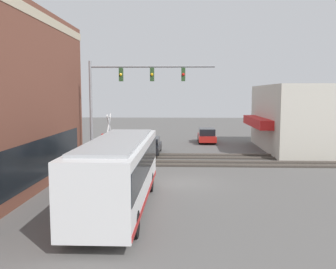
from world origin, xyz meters
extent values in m
plane|color=#605E5B|center=(0.00, 0.00, 0.00)|extent=(120.00, 120.00, 0.00)
cube|color=beige|center=(-2.56, 7.65, 9.29)|extent=(17.60, 0.36, 0.50)
cube|color=black|center=(-2.56, 7.55, 1.70)|extent=(14.61, 0.12, 2.20)
cube|color=beige|center=(13.29, -11.72, 2.99)|extent=(12.20, 8.44, 5.98)
cube|color=red|center=(13.29, -6.95, 2.60)|extent=(8.54, 1.20, 0.80)
cube|color=white|center=(-5.09, 2.80, 1.75)|extent=(10.47, 2.55, 2.65)
cube|color=black|center=(-5.09, 2.80, 2.15)|extent=(10.26, 2.59, 1.11)
cube|color=#B21E1E|center=(-5.09, 2.80, 0.59)|extent=(10.26, 2.58, 0.24)
cube|color=#A5A8AA|center=(-5.09, 2.80, 3.13)|extent=(8.90, 2.17, 0.12)
cylinder|color=black|center=(-2.05, 2.80, 0.50)|extent=(1.00, 2.57, 1.00)
cylinder|color=black|center=(-8.52, 2.80, 0.50)|extent=(1.00, 2.57, 1.00)
cylinder|color=gray|center=(4.34, 6.34, 3.72)|extent=(0.20, 0.20, 7.45)
cylinder|color=gray|center=(4.34, 2.06, 7.05)|extent=(0.16, 8.57, 0.16)
cube|color=#284723|center=(4.34, 4.20, 6.50)|extent=(0.30, 0.27, 0.90)
sphere|color=yellow|center=(4.18, 4.20, 6.50)|extent=(0.20, 0.20, 0.20)
cube|color=#284723|center=(4.34, 2.06, 6.50)|extent=(0.30, 0.27, 0.90)
sphere|color=yellow|center=(4.18, 2.06, 6.50)|extent=(0.20, 0.20, 0.20)
cube|color=#284723|center=(4.34, -0.08, 6.50)|extent=(0.30, 0.27, 0.90)
sphere|color=red|center=(4.18, -0.08, 6.50)|extent=(0.20, 0.20, 0.20)
cylinder|color=gray|center=(4.14, 5.05, 1.80)|extent=(0.14, 0.14, 3.60)
cube|color=white|center=(4.14, 5.05, 3.10)|extent=(1.41, 0.06, 1.41)
cube|color=white|center=(4.14, 5.05, 3.10)|extent=(1.41, 0.06, 1.41)
cylinder|color=#38383A|center=(4.14, 5.05, 2.30)|extent=(0.08, 0.90, 0.08)
sphere|color=red|center=(4.09, 4.60, 2.30)|extent=(0.28, 0.28, 0.28)
sphere|color=red|center=(4.09, 5.50, 2.30)|extent=(0.28, 0.28, 0.28)
cube|color=#332D28|center=(6.00, 0.00, 0.01)|extent=(2.60, 60.00, 0.03)
cube|color=#6B6056|center=(5.28, 0.00, 0.07)|extent=(0.07, 60.00, 0.15)
cube|color=#6B6056|center=(6.72, 0.00, 0.07)|extent=(0.07, 60.00, 0.15)
cube|color=#332D28|center=(9.20, 0.00, 0.01)|extent=(2.60, 60.00, 0.03)
cube|color=#6B6056|center=(8.48, 0.00, 0.07)|extent=(0.07, 60.00, 0.15)
cube|color=#6B6056|center=(9.92, 0.00, 0.07)|extent=(0.07, 60.00, 0.15)
cube|color=black|center=(10.51, 2.80, 0.53)|extent=(4.89, 1.80, 0.55)
cube|color=black|center=(10.26, 2.80, 1.13)|extent=(2.69, 1.62, 0.66)
cylinder|color=black|center=(12.02, 2.80, 0.32)|extent=(0.64, 1.82, 0.64)
cylinder|color=black|center=(8.99, 2.80, 0.32)|extent=(0.64, 1.82, 0.64)
cube|color=#B21E19|center=(18.15, -2.60, 0.55)|extent=(4.30, 1.80, 0.59)
cube|color=black|center=(17.93, -2.60, 1.20)|extent=(2.37, 1.62, 0.70)
cylinder|color=black|center=(19.48, -2.60, 0.32)|extent=(0.64, 1.82, 0.64)
cylinder|color=black|center=(16.81, -2.60, 0.32)|extent=(0.64, 1.82, 0.64)
cylinder|color=#473828|center=(3.49, 4.05, 0.40)|extent=(0.28, 0.28, 0.81)
cylinder|color=#262D4C|center=(3.49, 4.05, 1.15)|extent=(0.34, 0.34, 0.67)
sphere|color=tan|center=(3.49, 4.05, 1.59)|extent=(0.22, 0.22, 0.22)
camera|label=1|loc=(-21.53, -0.09, 5.19)|focal=40.00mm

